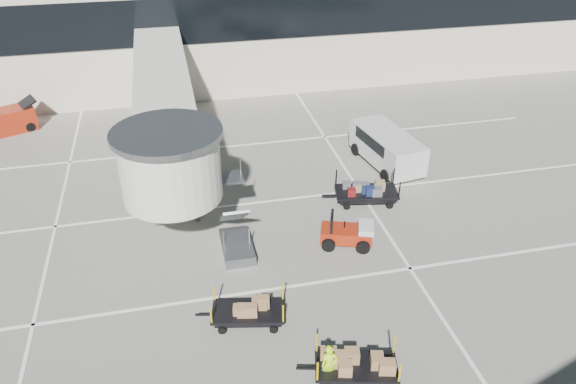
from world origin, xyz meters
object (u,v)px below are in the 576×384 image
suitcase_cart (367,192)px  ground_worker (329,365)px  box_cart_far (247,311)px  belt_loader (4,122)px  box_cart_near (359,367)px  baggage_tug (348,234)px  minivan (386,145)px

suitcase_cart → ground_worker: 12.27m
box_cart_far → belt_loader: size_ratio=0.81×
belt_loader → suitcase_cart: bearing=-56.7°
suitcase_cart → box_cart_near: 11.94m
baggage_tug → minivan: size_ratio=0.48×
suitcase_cart → minivan: 4.65m
box_cart_far → minivan: minivan is taller
box_cart_far → box_cart_near: bearing=-36.0°
box_cart_near → ground_worker: bearing=-171.2°
box_cart_near → ground_worker: 1.11m
suitcase_cart → minivan: size_ratio=0.72×
box_cart_near → box_cart_far: size_ratio=1.01×
suitcase_cart → belt_loader: size_ratio=0.91×
box_cart_near → ground_worker: (-1.07, 0.10, 0.28)m
box_cart_near → minivan: minivan is taller
box_cart_far → ground_worker: (2.32, -3.59, 0.30)m
ground_worker → suitcase_cart: bearing=67.6°
suitcase_cart → belt_loader: 24.61m
baggage_tug → minivan: 8.67m
baggage_tug → ground_worker: size_ratio=1.65×
box_cart_far → minivan: size_ratio=0.64×
baggage_tug → box_cart_near: 8.02m
box_cart_near → box_cart_far: bearing=146.7°
suitcase_cart → box_cart_far: (-7.64, -7.47, -0.05)m
box_cart_near → box_cart_far: 5.01m
minivan → belt_loader: size_ratio=1.27×
box_cart_far → minivan: bearing=59.7°
baggage_tug → minivan: minivan is taller
box_cart_near → belt_loader: (-16.31, 24.68, 0.24)m
ground_worker → belt_loader: (-15.24, 24.58, -0.04)m
baggage_tug → box_cart_far: 6.81m
baggage_tug → ground_worker: (-3.16, -7.65, 0.23)m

